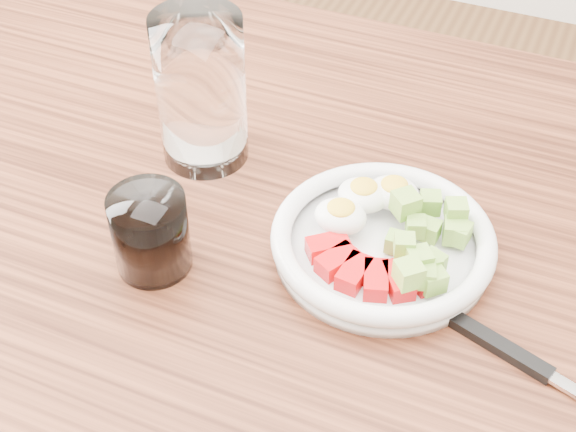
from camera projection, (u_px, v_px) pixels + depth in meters
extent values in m
cube|color=brown|center=(42.00, 179.00, 1.48)|extent=(0.07, 0.07, 0.73)
cube|color=brown|center=(293.00, 262.00, 0.80)|extent=(1.50, 0.90, 0.04)
cylinder|color=white|center=(382.00, 250.00, 0.77)|extent=(0.21, 0.21, 0.01)
torus|color=white|center=(383.00, 238.00, 0.76)|extent=(0.22, 0.22, 0.02)
cube|color=red|center=(328.00, 247.00, 0.76)|extent=(0.04, 0.04, 0.02)
cube|color=red|center=(337.00, 262.00, 0.74)|extent=(0.04, 0.05, 0.02)
cube|color=red|center=(354.00, 273.00, 0.73)|extent=(0.03, 0.04, 0.02)
cube|color=red|center=(376.00, 280.00, 0.72)|extent=(0.03, 0.04, 0.02)
cube|color=red|center=(399.00, 280.00, 0.72)|extent=(0.04, 0.04, 0.02)
cube|color=red|center=(419.00, 274.00, 0.73)|extent=(0.04, 0.04, 0.02)
ellipsoid|color=white|center=(363.00, 195.00, 0.79)|extent=(0.05, 0.04, 0.03)
ellipsoid|color=yellow|center=(364.00, 187.00, 0.78)|extent=(0.03, 0.03, 0.01)
ellipsoid|color=white|center=(394.00, 193.00, 0.79)|extent=(0.05, 0.04, 0.03)
ellipsoid|color=yellow|center=(395.00, 184.00, 0.79)|extent=(0.03, 0.03, 0.01)
ellipsoid|color=white|center=(341.00, 216.00, 0.77)|extent=(0.05, 0.04, 0.03)
ellipsoid|color=yellow|center=(341.00, 208.00, 0.76)|extent=(0.03, 0.03, 0.01)
cube|color=#95C04A|center=(409.00, 273.00, 0.71)|extent=(0.03, 0.03, 0.02)
cube|color=#95C04A|center=(419.00, 260.00, 0.72)|extent=(0.03, 0.03, 0.02)
cube|color=#95C04A|center=(459.00, 233.00, 0.76)|extent=(0.02, 0.02, 0.02)
cube|color=#95C04A|center=(406.00, 204.00, 0.76)|extent=(0.03, 0.03, 0.02)
cube|color=#95C04A|center=(432.00, 264.00, 0.74)|extent=(0.03, 0.03, 0.02)
cube|color=#95C04A|center=(456.00, 211.00, 0.76)|extent=(0.03, 0.03, 0.02)
cube|color=#95C04A|center=(430.00, 230.00, 0.76)|extent=(0.02, 0.02, 0.02)
cube|color=#95C04A|center=(416.00, 226.00, 0.76)|extent=(0.02, 0.02, 0.02)
cube|color=#95C04A|center=(430.00, 203.00, 0.78)|extent=(0.03, 0.03, 0.02)
cube|color=#95C04A|center=(424.00, 276.00, 0.71)|extent=(0.02, 0.02, 0.02)
cube|color=#95C04A|center=(432.00, 279.00, 0.72)|extent=(0.03, 0.03, 0.02)
cube|color=#95C04A|center=(429.00, 263.00, 0.72)|extent=(0.03, 0.03, 0.02)
cube|color=#95C04A|center=(404.00, 245.00, 0.73)|extent=(0.02, 0.02, 0.02)
cube|color=#95C04A|center=(396.00, 242.00, 0.76)|extent=(0.02, 0.02, 0.02)
cube|color=#95C04A|center=(455.00, 231.00, 0.76)|extent=(0.03, 0.03, 0.02)
cube|color=black|center=(496.00, 344.00, 0.69)|extent=(0.11, 0.05, 0.01)
cylinder|color=white|center=(201.00, 90.00, 0.83)|extent=(0.09, 0.09, 0.17)
cylinder|color=white|center=(150.00, 232.00, 0.74)|extent=(0.07, 0.07, 0.08)
cylinder|color=black|center=(151.00, 234.00, 0.74)|extent=(0.06, 0.06, 0.07)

